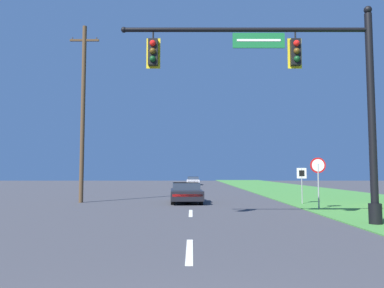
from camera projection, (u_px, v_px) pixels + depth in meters
name	position (u px, v px, depth m)	size (l,w,h in m)	color
grass_verge_right	(312.00, 193.00, 32.56)	(10.00, 110.00, 0.04)	#428438
road_center_line	(192.00, 200.00, 24.61)	(0.16, 34.80, 0.01)	silver
signal_mast	(310.00, 91.00, 13.24)	(9.12, 0.47, 7.76)	black
car_ahead	(187.00, 193.00, 22.51)	(2.06, 4.32, 1.19)	black
far_car	(194.00, 181.00, 54.88)	(1.82, 4.44, 1.19)	black
stop_sign	(319.00, 171.00, 18.29)	(0.76, 0.07, 2.50)	gray
route_sign_post	(302.00, 177.00, 21.44)	(0.55, 0.06, 2.03)	gray
utility_pole_near	(84.00, 110.00, 22.99)	(1.80, 0.26, 10.94)	#4C3823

